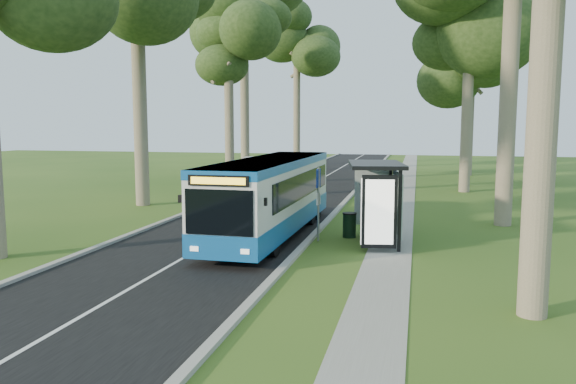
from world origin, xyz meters
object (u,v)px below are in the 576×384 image
at_px(bus, 271,196).
at_px(bus_stop_sign, 318,196).
at_px(bus_shelter, 379,188).
at_px(car_white, 258,167).
at_px(litter_bin, 349,225).
at_px(car_silver, 254,167).

distance_m(bus, bus_stop_sign, 2.10).
bearing_deg(bus_stop_sign, bus_shelter, 0.06).
bearing_deg(car_white, bus_stop_sign, -69.18).
bearing_deg(bus, bus_shelter, -12.36).
relative_size(litter_bin, car_white, 0.20).
relative_size(litter_bin, car_silver, 0.19).
distance_m(bus_shelter, litter_bin, 2.39).
xyz_separation_m(litter_bin, car_silver, (-10.65, 22.90, 0.33)).
distance_m(litter_bin, car_silver, 25.26).
distance_m(bus_shelter, car_silver, 26.98).
bearing_deg(bus_stop_sign, car_silver, 120.88).
bearing_deg(bus, litter_bin, 6.77).
xyz_separation_m(bus_stop_sign, litter_bin, (1.05, 0.96, -1.21)).
relative_size(bus, bus_stop_sign, 4.14).
bearing_deg(car_silver, litter_bin, -58.34).
relative_size(bus_stop_sign, car_silver, 0.55).
bearing_deg(litter_bin, bus_stop_sign, -137.63).
distance_m(bus_shelter, car_white, 26.03).
bearing_deg(litter_bin, car_white, 114.48).
relative_size(bus_shelter, litter_bin, 3.86).
bearing_deg(litter_bin, bus, -174.17).
distance_m(litter_bin, car_white, 24.31).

